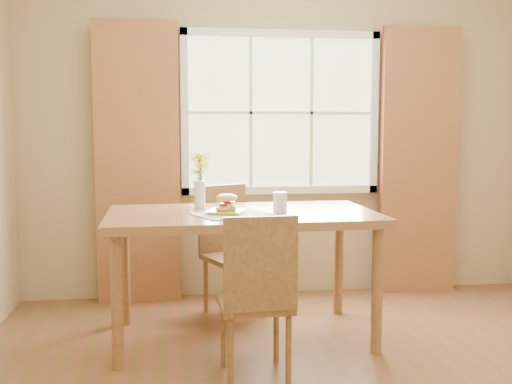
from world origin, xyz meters
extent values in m
cube|color=tan|center=(0.00, 1.91, 1.35)|extent=(4.20, 0.02, 2.70)
cube|color=beige|center=(0.00, 1.88, 1.50)|extent=(1.50, 0.02, 1.20)
cube|color=white|center=(0.00, 1.85, 2.13)|extent=(1.62, 0.04, 0.06)
cube|color=white|center=(0.00, 1.85, 0.87)|extent=(1.62, 0.04, 0.06)
cube|color=white|center=(-0.78, 1.85, 1.50)|extent=(0.06, 0.04, 1.32)
cube|color=white|center=(0.78, 1.85, 1.50)|extent=(0.06, 0.04, 1.32)
cube|color=white|center=(0.00, 1.85, 1.50)|extent=(1.50, 0.03, 0.02)
cube|color=maroon|center=(-1.15, 1.78, 1.10)|extent=(0.65, 0.08, 2.20)
cube|color=maroon|center=(1.15, 1.78, 1.10)|extent=(0.65, 0.08, 2.20)
cube|color=olive|center=(-0.43, 0.84, 0.81)|extent=(1.75, 1.02, 0.05)
cylinder|color=olive|center=(-1.20, 0.42, 0.39)|extent=(0.07, 0.07, 0.79)
cylinder|color=olive|center=(0.35, 0.46, 0.39)|extent=(0.07, 0.07, 0.79)
cylinder|color=olive|center=(-1.22, 1.21, 0.39)|extent=(0.07, 0.07, 0.79)
cylinder|color=olive|center=(0.33, 1.26, 0.39)|extent=(0.07, 0.07, 0.79)
cube|color=olive|center=(-0.43, 0.22, 0.42)|extent=(0.40, 0.40, 0.04)
cube|color=olive|center=(-0.42, 0.04, 0.68)|extent=(0.39, 0.05, 0.50)
cylinder|color=olive|center=(-0.58, 0.05, 0.20)|extent=(0.03, 0.03, 0.40)
cylinder|color=olive|center=(-0.27, 0.07, 0.20)|extent=(0.03, 0.03, 0.40)
cylinder|color=olive|center=(-0.60, 0.37, 0.20)|extent=(0.03, 0.03, 0.40)
cylinder|color=olive|center=(-0.28, 0.38, 0.20)|extent=(0.03, 0.03, 0.40)
cube|color=olive|center=(-0.43, 1.35, 0.42)|extent=(0.52, 0.52, 0.04)
cube|color=olive|center=(-0.51, 1.51, 0.70)|extent=(0.37, 0.19, 0.51)
cylinder|color=olive|center=(-0.51, 1.14, 0.20)|extent=(0.03, 0.03, 0.40)
cylinder|color=olive|center=(-0.22, 1.27, 0.20)|extent=(0.03, 0.03, 0.40)
cylinder|color=olive|center=(-0.64, 1.43, 0.20)|extent=(0.03, 0.03, 0.40)
cylinder|color=olive|center=(-0.35, 1.56, 0.20)|extent=(0.03, 0.03, 0.40)
cube|color=beige|center=(-0.51, 0.73, 0.84)|extent=(0.55, 0.49, 0.01)
cube|color=#AEBC2F|center=(-0.54, 0.75, 0.85)|extent=(0.27, 0.27, 0.01)
ellipsoid|color=gold|center=(-0.54, 0.74, 0.88)|extent=(0.18, 0.17, 0.04)
ellipsoid|color=#4C8C2D|center=(-0.50, 0.73, 0.89)|extent=(0.08, 0.06, 0.01)
cylinder|color=red|center=(-0.55, 0.74, 0.91)|extent=(0.08, 0.08, 0.01)
cylinder|color=red|center=(-0.52, 0.75, 0.91)|extent=(0.07, 0.07, 0.01)
ellipsoid|color=gold|center=(-0.54, 0.75, 0.94)|extent=(0.18, 0.17, 0.05)
cylinder|color=silver|center=(-0.20, 0.77, 0.91)|extent=(0.09, 0.09, 0.13)
cylinder|color=silver|center=(-0.20, 0.77, 0.90)|extent=(0.08, 0.08, 0.11)
cylinder|color=silver|center=(-0.70, 1.06, 0.93)|extent=(0.07, 0.07, 0.19)
cylinder|color=silver|center=(-0.70, 1.06, 0.89)|extent=(0.06, 0.06, 0.09)
cylinder|color=#3D7028|center=(-0.70, 1.06, 1.01)|extent=(0.01, 0.01, 0.35)
cylinder|color=#3D7028|center=(-0.68, 1.05, 0.98)|extent=(0.01, 0.01, 0.29)
cylinder|color=#3D7028|center=(-0.71, 1.07, 0.96)|extent=(0.01, 0.01, 0.25)
cylinder|color=#3D7028|center=(-0.69, 1.07, 1.00)|extent=(0.01, 0.01, 0.32)
camera|label=1|loc=(-0.85, -2.97, 1.39)|focal=42.00mm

